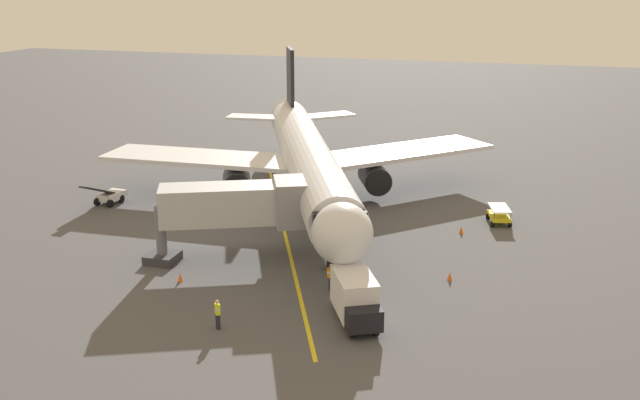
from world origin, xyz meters
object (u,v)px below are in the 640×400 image
safety_cone_nose_left (180,277)px  safety_cone_wing_port (461,230)px  airplane (307,159)px  ground_crew_wing_walker (331,277)px  box_truck_portside (356,298)px  jet_bridge (246,205)px  ground_crew_marshaller (218,314)px  ground_crew_loader (278,175)px  belt_loader_starboard_side (110,195)px  baggage_cart_near_nose (499,215)px  safety_cone_nose_right (450,276)px

safety_cone_nose_left → safety_cone_wing_port: (-15.91, -14.05, 0.00)m
airplane → safety_cone_wing_port: bearing=165.7°
ground_crew_wing_walker → box_truck_portside: (-2.48, 3.64, 0.50)m
jet_bridge → ground_crew_wing_walker: jet_bridge is taller
airplane → safety_cone_nose_left: bearing=80.6°
ground_crew_wing_walker → ground_crew_marshaller: bearing=56.1°
ground_crew_loader → safety_cone_wing_port: ground_crew_loader is taller
airplane → jet_bridge: size_ratio=3.42×
box_truck_portside → safety_cone_wing_port: bearing=-103.9°
box_truck_portside → belt_loader_starboard_side: box_truck_portside is taller
airplane → ground_crew_wing_walker: size_ratio=22.33×
airplane → baggage_cart_near_nose: size_ratio=13.28×
airplane → ground_crew_marshaller: size_ratio=22.33×
ground_crew_marshaller → safety_cone_wing_port: 22.21m
ground_crew_marshaller → belt_loader_starboard_side: (18.13, -18.34, -0.17)m
jet_bridge → ground_crew_loader: size_ratio=6.52×
ground_crew_marshaller → safety_cone_wing_port: bearing=-119.6°
ground_crew_wing_walker → safety_cone_nose_right: ground_crew_wing_walker is taller
baggage_cart_near_nose → box_truck_portside: bearing=71.5°
ground_crew_wing_walker → belt_loader_starboard_side: 25.44m
baggage_cart_near_nose → belt_loader_starboard_side: belt_loader_starboard_side is taller
airplane → belt_loader_starboard_side: size_ratio=8.19×
airplane → ground_crew_loader: (4.50, -5.33, -3.12)m
airplane → baggage_cart_near_nose: 15.91m
safety_cone_nose_right → safety_cone_wing_port: bearing=-88.3°
ground_crew_loader → box_truck_portside: 28.38m
jet_bridge → ground_crew_wing_walker: (-6.88, 3.49, -2.88)m
ground_crew_wing_walker → belt_loader_starboard_side: bearing=-27.4°
jet_bridge → baggage_cart_near_nose: 20.41m
ground_crew_marshaller → baggage_cart_near_nose: (-13.48, -22.55, -0.23)m
airplane → box_truck_portside: size_ratio=7.67×
airplane → jet_bridge: (0.34, 12.49, -0.24)m
ground_crew_loader → safety_cone_nose_right: bearing=135.2°
box_truck_portside → belt_loader_starboard_side: (25.07, -15.34, -0.67)m
safety_cone_nose_left → baggage_cart_near_nose: bearing=-136.8°
ground_crew_wing_walker → safety_cone_wing_port: size_ratio=3.11×
ground_crew_loader → belt_loader_starboard_side: (11.55, 9.61, -0.17)m
jet_bridge → safety_cone_nose_left: (2.53, 4.88, -3.49)m
airplane → ground_crew_marshaller: 22.93m
ground_crew_marshaller → box_truck_portside: size_ratio=0.34×
ground_crew_marshaller → baggage_cart_near_nose: ground_crew_marshaller is taller
box_truck_portside → safety_cone_wing_port: box_truck_portside is taller
safety_cone_nose_left → ground_crew_marshaller: bearing=133.3°
ground_crew_marshaller → belt_loader_starboard_side: belt_loader_starboard_side is taller
ground_crew_wing_walker → belt_loader_starboard_side: belt_loader_starboard_side is taller
ground_crew_wing_walker → safety_cone_nose_left: 9.53m
safety_cone_wing_port → ground_crew_loader: bearing=-26.2°
ground_crew_marshaller → box_truck_portside: (-6.94, -3.00, 0.50)m
baggage_cart_near_nose → belt_loader_starboard_side: (31.60, 4.21, 0.06)m
box_truck_portside → safety_cone_wing_port: 16.83m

